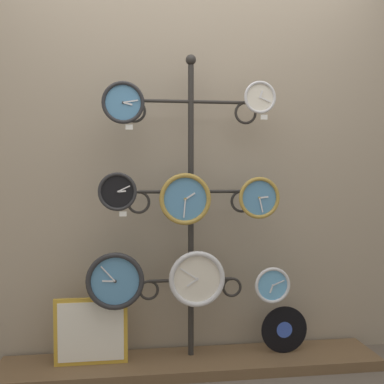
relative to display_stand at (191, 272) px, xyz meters
The scene contains 16 objects.
shop_wall 0.86m from the display_stand, 90.00° to the left, with size 4.40×0.04×2.80m.
low_shelf 0.53m from the display_stand, 90.00° to the right, with size 2.20×0.36×0.06m.
display_stand is the anchor object (origin of this frame).
clock_top_left 1.05m from the display_stand, 166.89° to the right, with size 0.23×0.04×0.23m.
clock_top_right 1.09m from the display_stand, 10.47° to the right, with size 0.19×0.04×0.19m.
clock_middle_left 0.64m from the display_stand, 167.81° to the right, with size 0.21×0.04×0.21m.
clock_middle_center 0.45m from the display_stand, 115.27° to the right, with size 0.29×0.04×0.29m.
clock_middle_right 0.59m from the display_stand, 14.34° to the right, with size 0.24×0.04×0.24m.
clock_bottom_left 0.45m from the display_stand, 164.89° to the right, with size 0.32×0.04×0.32m.
clock_bottom_center 0.10m from the display_stand, 76.04° to the right, with size 0.32×0.04×0.32m.
clock_bottom_right 0.48m from the display_stand, 11.50° to the right, with size 0.21×0.04×0.21m.
vinyl_record 0.66m from the display_stand, ahead, with size 0.28×0.01×0.28m.
picture_frame 0.65m from the display_stand, behind, with size 0.41×0.02×0.38m.
price_tag_upper 0.91m from the display_stand, 165.44° to the right, with size 0.04×0.00×0.03m.
price_tag_mid 1.00m from the display_stand, 10.27° to the right, with size 0.04×0.00×0.03m.
price_tag_lower 0.54m from the display_stand, 166.57° to the right, with size 0.04×0.00×0.03m.
Camera 1 is at (-0.34, -2.19, 1.15)m, focal length 42.00 mm.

